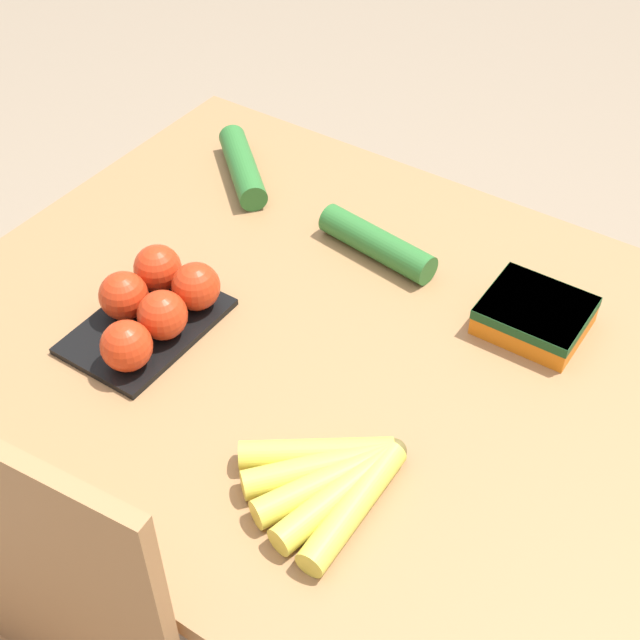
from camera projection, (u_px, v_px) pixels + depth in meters
The scene contains 7 objects.
ground_plane at pixel (320, 601), 1.76m from camera, with size 12.00×12.00×0.00m, color gray.
dining_table at pixel (320, 388), 1.33m from camera, with size 1.09×0.89×0.74m.
banana_bunch at pixel (332, 480), 1.05m from camera, with size 0.18×0.20×0.04m.
tomato_pack at pixel (152, 306), 1.24m from camera, with size 0.15×0.23×0.08m.
carrot_bag at pixel (535, 314), 1.25m from camera, with size 0.14×0.13×0.04m.
cucumber_near at pixel (242, 167), 1.52m from camera, with size 0.18×0.17×0.05m.
cucumber_far at pixel (377, 243), 1.37m from camera, with size 0.20×0.08×0.05m.
Camera 1 is at (-0.50, 0.75, 1.62)m, focal length 50.00 mm.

